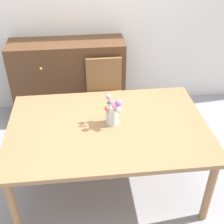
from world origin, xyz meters
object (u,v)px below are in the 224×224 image
(dresser, at_px, (69,79))
(flower_vase, at_px, (113,112))
(dining_table, at_px, (108,132))
(chair_far, at_px, (105,92))

(dresser, height_order, flower_vase, dresser)
(flower_vase, bearing_deg, dining_table, -152.05)
(chair_far, distance_m, dresser, 0.58)
(dining_table, relative_size, flower_vase, 6.46)
(chair_far, xyz_separation_m, flower_vase, (-0.01, -0.91, 0.32))
(dresser, relative_size, flower_vase, 5.13)
(chair_far, xyz_separation_m, dresser, (-0.43, 0.40, -0.02))
(dining_table, height_order, chair_far, chair_far)
(dresser, bearing_deg, dining_table, -74.53)
(dining_table, xyz_separation_m, chair_far, (0.06, 0.93, -0.13))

